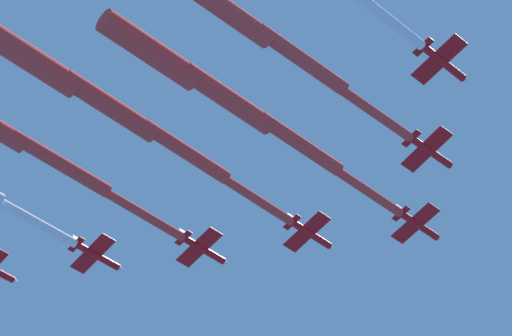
# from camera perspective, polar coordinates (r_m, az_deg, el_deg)

# --- Properties ---
(jet_lead) EXTENTS (20.28, 65.62, 4.08)m
(jet_lead) POSITION_cam_1_polar(r_m,az_deg,el_deg) (176.67, -1.40, 3.20)
(jet_lead) COLOR red
(jet_port_inner) EXTENTS (21.11, 65.85, 4.14)m
(jet_port_inner) POSITION_cam_1_polar(r_m,az_deg,el_deg) (178.47, -6.78, 2.84)
(jet_port_inner) COLOR red
(jet_starboard_inner) EXTENTS (19.72, 65.93, 4.14)m
(jet_starboard_inner) POSITION_cam_1_polar(r_m,az_deg,el_deg) (165.27, -1.62, 7.31)
(jet_starboard_inner) COLOR red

